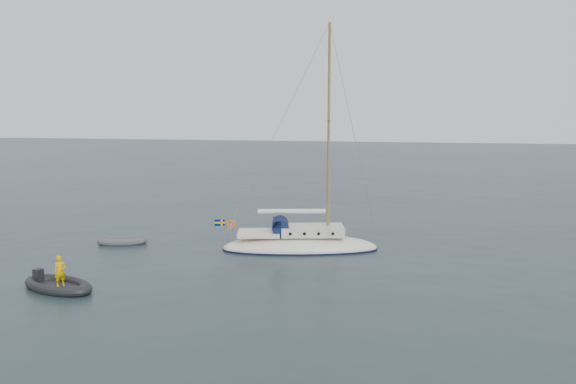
# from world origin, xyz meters

# --- Properties ---
(ground) EXTENTS (300.00, 300.00, 0.00)m
(ground) POSITION_xyz_m (0.00, 0.00, 0.00)
(ground) COLOR black
(ground) RESTS_ON ground
(sailboat) EXTENTS (9.58, 2.87, 13.65)m
(sailboat) POSITION_xyz_m (0.45, 2.35, 1.03)
(sailboat) COLOR white
(sailboat) RESTS_ON ground
(dinghy) EXTENTS (3.07, 1.39, 0.44)m
(dinghy) POSITION_xyz_m (-10.58, 1.09, 0.19)
(dinghy) COLOR #4D4C52
(dinghy) RESTS_ON ground
(rib) EXTENTS (4.01, 1.82, 1.62)m
(rib) POSITION_xyz_m (-8.37, -7.91, 0.25)
(rib) COLOR black
(rib) RESTS_ON ground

